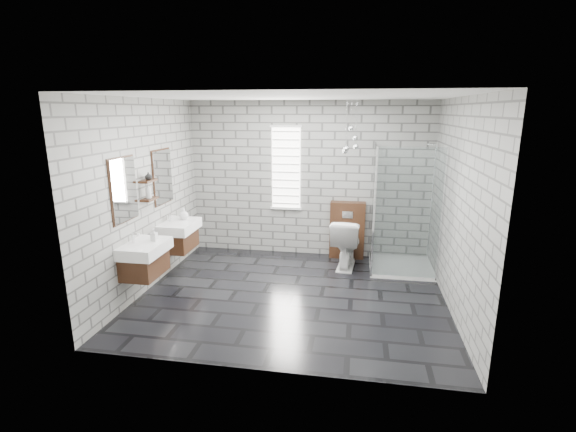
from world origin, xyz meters
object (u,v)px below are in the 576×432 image
(toilet, at_px, (346,243))
(shower_enclosure, at_px, (397,241))
(vanity_right, at_px, (177,227))
(cistern_panel, at_px, (347,230))
(vanity_left, at_px, (142,250))

(toilet, bearing_deg, shower_enclosure, -179.78)
(vanity_right, xyz_separation_m, cistern_panel, (2.61, 1.20, -0.26))
(vanity_left, height_order, toilet, vanity_left)
(vanity_left, distance_m, shower_enclosure, 3.84)
(cistern_panel, bearing_deg, shower_enclosure, -32.83)
(shower_enclosure, bearing_deg, vanity_right, -168.75)
(vanity_right, bearing_deg, toilet, 15.86)
(cistern_panel, distance_m, shower_enclosure, 0.95)
(vanity_left, height_order, vanity_right, same)
(shower_enclosure, distance_m, toilet, 0.81)
(vanity_left, relative_size, shower_enclosure, 0.77)
(vanity_right, bearing_deg, vanity_left, -90.00)
(vanity_right, relative_size, cistern_panel, 1.57)
(vanity_right, distance_m, toilet, 2.73)
(vanity_right, relative_size, shower_enclosure, 0.77)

